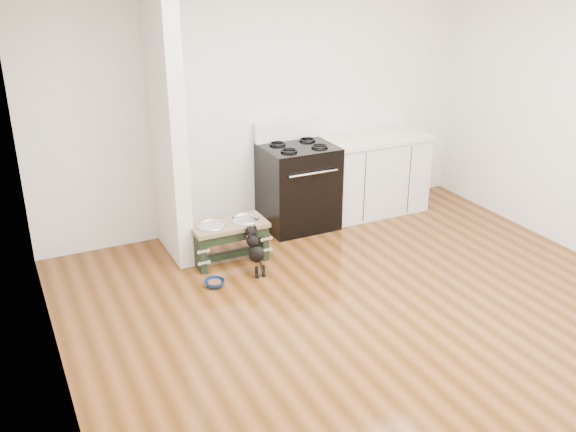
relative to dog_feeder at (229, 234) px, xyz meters
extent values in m
plane|color=#4B2A0D|center=(0.75, -1.67, -0.29)|extent=(5.00, 5.00, 0.00)
plane|color=silver|center=(0.75, 0.83, 1.06)|extent=(5.00, 0.00, 5.00)
plane|color=silver|center=(-1.75, -1.67, 1.06)|extent=(0.00, 5.00, 5.00)
cube|color=silver|center=(-0.42, 0.43, 1.06)|extent=(0.15, 0.80, 2.70)
cube|color=black|center=(1.00, 0.49, 0.17)|extent=(0.76, 0.65, 0.92)
cube|color=black|center=(1.00, 0.18, 0.11)|extent=(0.58, 0.02, 0.50)
cylinder|color=silver|center=(1.00, 0.14, 0.43)|extent=(0.56, 0.02, 0.02)
cube|color=white|center=(1.00, 0.76, 0.74)|extent=(0.76, 0.08, 0.22)
torus|color=black|center=(0.82, 0.35, 0.64)|extent=(0.18, 0.18, 0.02)
torus|color=black|center=(1.18, 0.35, 0.64)|extent=(0.18, 0.18, 0.02)
torus|color=black|center=(0.82, 0.63, 0.64)|extent=(0.18, 0.18, 0.02)
torus|color=black|center=(1.18, 0.63, 0.64)|extent=(0.18, 0.18, 0.02)
cube|color=silver|center=(1.98, 0.51, 0.14)|extent=(1.20, 0.60, 0.86)
cube|color=beige|center=(1.98, 0.51, 0.60)|extent=(1.24, 0.64, 0.05)
cube|color=black|center=(1.98, 0.25, -0.24)|extent=(1.20, 0.06, 0.10)
cube|color=black|center=(-0.32, 0.01, -0.11)|extent=(0.06, 0.35, 0.36)
cube|color=black|center=(0.32, 0.01, -0.11)|extent=(0.06, 0.35, 0.36)
cube|color=black|center=(0.00, -0.15, 0.03)|extent=(0.58, 0.03, 0.09)
cube|color=black|center=(0.00, 0.01, -0.23)|extent=(0.58, 0.06, 0.06)
cube|color=brown|center=(0.00, 0.01, 0.10)|extent=(0.74, 0.39, 0.04)
cylinder|color=silver|center=(-0.17, 0.01, 0.10)|extent=(0.25, 0.25, 0.05)
cylinder|color=silver|center=(0.17, 0.01, 0.10)|extent=(0.25, 0.25, 0.05)
torus|color=silver|center=(-0.17, 0.01, 0.12)|extent=(0.29, 0.29, 0.02)
torus|color=silver|center=(0.17, 0.01, 0.12)|extent=(0.29, 0.29, 0.02)
cylinder|color=black|center=(0.10, -0.45, -0.23)|extent=(0.03, 0.03, 0.11)
cylinder|color=black|center=(0.17, -0.45, -0.23)|extent=(0.03, 0.03, 0.11)
sphere|color=black|center=(0.10, -0.46, -0.28)|extent=(0.04, 0.04, 0.04)
sphere|color=black|center=(0.17, -0.46, -0.28)|extent=(0.04, 0.04, 0.04)
ellipsoid|color=black|center=(0.13, -0.38, -0.09)|extent=(0.13, 0.30, 0.27)
sphere|color=black|center=(0.13, -0.28, 0.02)|extent=(0.12, 0.12, 0.12)
sphere|color=black|center=(0.13, -0.25, 0.10)|extent=(0.10, 0.10, 0.10)
sphere|color=black|center=(0.10, -0.17, 0.10)|extent=(0.04, 0.04, 0.04)
sphere|color=black|center=(0.17, -0.17, 0.10)|extent=(0.04, 0.04, 0.04)
cylinder|color=black|center=(0.13, -0.49, -0.17)|extent=(0.02, 0.09, 0.10)
torus|color=#C4395C|center=(0.13, -0.26, 0.06)|extent=(0.10, 0.06, 0.09)
imported|color=navy|center=(-0.32, -0.43, -0.26)|extent=(0.24, 0.24, 0.06)
cylinder|color=#4F2F16|center=(-0.32, -0.43, -0.25)|extent=(0.12, 0.12, 0.02)
camera|label=1|loc=(-1.98, -5.39, 2.57)|focal=40.00mm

